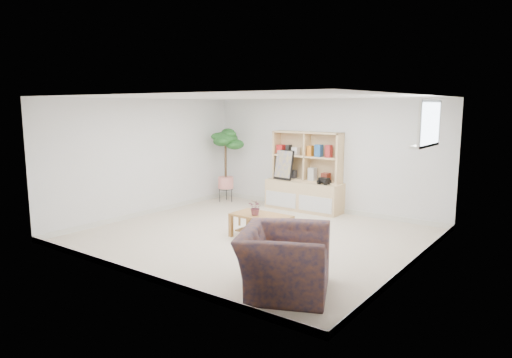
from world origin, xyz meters
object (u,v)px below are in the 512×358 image
Objects in this scene: coffee_table at (261,226)px; armchair at (284,256)px; floor_tree at (226,165)px; storage_unit at (304,172)px.

coffee_table is 2.28m from armchair.
coffee_table is at bearing -39.04° from floor_tree.
storage_unit is 4.46m from armchair.
storage_unit is 2.42m from coffee_table.
floor_tree is 1.45× the size of armchair.
storage_unit is 1.68× the size of coffee_table.
armchair is at bearing -45.75° from coffee_table.
armchair reaches higher than coffee_table.
floor_tree is (-2.46, 1.99, 0.66)m from coffee_table.
coffee_table is at bearing -77.88° from storage_unit.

